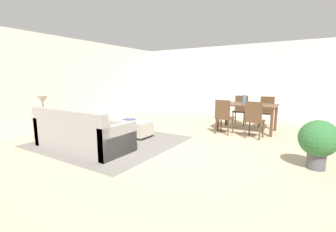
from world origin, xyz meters
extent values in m
plane|color=tan|center=(0.00, 0.00, 0.00)|extent=(10.80, 10.80, 0.00)
cube|color=silver|center=(0.00, 5.00, 1.35)|extent=(9.00, 0.12, 2.70)
cube|color=silver|center=(-4.50, 0.50, 1.35)|extent=(0.12, 11.00, 2.70)
cube|color=slate|center=(-1.92, -0.15, 0.00)|extent=(3.00, 2.80, 0.01)
cube|color=gray|center=(-2.02, -0.81, 0.21)|extent=(2.16, 0.90, 0.42)
cube|color=gray|center=(-2.02, -1.18, 0.64)|extent=(2.16, 0.16, 0.44)
cube|color=gray|center=(-3.03, -0.81, 0.31)|extent=(0.14, 0.90, 0.62)
cube|color=gray|center=(-1.01, -0.81, 0.31)|extent=(0.14, 0.90, 0.62)
cube|color=tan|center=(-2.58, -0.92, 0.60)|extent=(0.36, 0.11, 0.36)
cube|color=beige|center=(-2.02, -0.90, 0.62)|extent=(0.40, 0.12, 0.40)
cube|color=gray|center=(-1.46, -0.93, 0.59)|extent=(0.34, 0.12, 0.34)
cube|color=#B7AD9E|center=(-1.82, 0.50, 0.23)|extent=(1.03, 0.55, 0.35)
cylinder|color=#513823|center=(-2.29, 0.72, 0.03)|extent=(0.05, 0.05, 0.06)
cylinder|color=#513823|center=(-1.35, 0.72, 0.03)|extent=(0.05, 0.05, 0.06)
cylinder|color=#513823|center=(-2.29, 0.28, 0.03)|extent=(0.05, 0.05, 0.06)
cylinder|color=#513823|center=(-1.35, 0.28, 0.03)|extent=(0.05, 0.05, 0.06)
cube|color=olive|center=(-3.40, -0.84, 0.53)|extent=(0.40, 0.40, 0.03)
cylinder|color=olive|center=(-3.57, -0.67, 0.26)|extent=(0.04, 0.04, 0.51)
cylinder|color=olive|center=(-3.23, -0.67, 0.26)|extent=(0.04, 0.04, 0.51)
cylinder|color=olive|center=(-3.57, -1.01, 0.26)|extent=(0.04, 0.04, 0.51)
cylinder|color=olive|center=(-3.23, -1.01, 0.26)|extent=(0.04, 0.04, 0.51)
cylinder|color=brown|center=(-3.40, -0.84, 0.55)|extent=(0.16, 0.16, 0.02)
cylinder|color=brown|center=(-3.40, -0.84, 0.73)|extent=(0.02, 0.02, 0.32)
cone|color=beige|center=(-3.40, -0.84, 0.98)|extent=(0.26, 0.26, 0.18)
cube|color=#513823|center=(0.52, 2.73, 0.74)|extent=(1.53, 0.93, 0.04)
cube|color=#513823|center=(-0.19, 3.14, 0.36)|extent=(0.07, 0.07, 0.72)
cube|color=#513823|center=(1.23, 3.14, 0.36)|extent=(0.07, 0.07, 0.72)
cube|color=#513823|center=(-0.19, 2.33, 0.36)|extent=(0.07, 0.07, 0.72)
cube|color=#513823|center=(1.23, 2.33, 0.36)|extent=(0.07, 0.07, 0.72)
cube|color=#513823|center=(0.11, 2.02, 0.43)|extent=(0.43, 0.43, 0.04)
cube|color=#513823|center=(0.10, 1.84, 0.69)|extent=(0.40, 0.07, 0.47)
cylinder|color=#513823|center=(-0.04, 2.20, 0.21)|extent=(0.04, 0.04, 0.41)
cylinder|color=#513823|center=(0.29, 2.18, 0.21)|extent=(0.04, 0.04, 0.41)
cylinder|color=#513823|center=(-0.07, 1.87, 0.21)|extent=(0.04, 0.04, 0.41)
cylinder|color=#513823|center=(0.27, 1.84, 0.21)|extent=(0.04, 0.04, 0.41)
cube|color=#513823|center=(0.89, 1.99, 0.43)|extent=(0.43, 0.43, 0.04)
cube|color=#513823|center=(0.87, 1.81, 0.69)|extent=(0.40, 0.07, 0.47)
cylinder|color=#513823|center=(0.73, 2.17, 0.21)|extent=(0.04, 0.04, 0.41)
cylinder|color=#513823|center=(1.07, 2.15, 0.21)|extent=(0.04, 0.04, 0.41)
cylinder|color=#513823|center=(0.70, 1.84, 0.21)|extent=(0.04, 0.04, 0.41)
cylinder|color=#513823|center=(1.04, 1.81, 0.21)|extent=(0.04, 0.04, 0.41)
cube|color=#513823|center=(0.14, 3.44, 0.43)|extent=(0.42, 0.42, 0.04)
cube|color=#513823|center=(0.13, 3.62, 0.69)|extent=(0.40, 0.06, 0.47)
cylinder|color=#513823|center=(0.32, 3.28, 0.21)|extent=(0.04, 0.04, 0.41)
cylinder|color=#513823|center=(-0.02, 3.27, 0.21)|extent=(0.04, 0.04, 0.41)
cylinder|color=#513823|center=(0.30, 3.62, 0.21)|extent=(0.04, 0.04, 0.41)
cylinder|color=#513823|center=(-0.04, 3.61, 0.21)|extent=(0.04, 0.04, 0.41)
cube|color=#513823|center=(0.91, 3.50, 0.43)|extent=(0.42, 0.42, 0.04)
cube|color=#513823|center=(0.90, 3.68, 0.69)|extent=(0.40, 0.06, 0.47)
cylinder|color=#513823|center=(1.09, 3.34, 0.21)|extent=(0.04, 0.04, 0.41)
cylinder|color=#513823|center=(0.75, 3.32, 0.21)|extent=(0.04, 0.04, 0.41)
cylinder|color=#513823|center=(1.07, 3.68, 0.21)|extent=(0.04, 0.04, 0.41)
cylinder|color=#513823|center=(0.73, 3.66, 0.21)|extent=(0.04, 0.04, 0.41)
cylinder|color=slate|center=(0.43, 2.71, 0.88)|extent=(0.10, 0.10, 0.25)
cube|color=#3F4C72|center=(-1.90, 0.52, 0.43)|extent=(0.28, 0.22, 0.03)
cylinder|color=#4C4C51|center=(2.16, 0.46, 0.13)|extent=(0.28, 0.28, 0.26)
sphere|color=#2D6633|center=(2.16, 0.46, 0.51)|extent=(0.59, 0.59, 0.59)
camera|label=1|loc=(1.98, -3.85, 1.47)|focal=24.35mm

